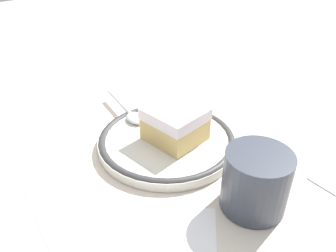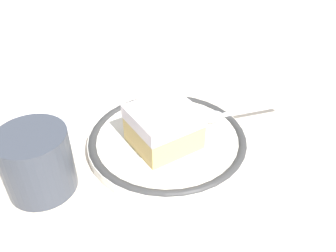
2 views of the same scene
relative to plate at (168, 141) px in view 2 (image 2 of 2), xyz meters
The scene contains 7 objects.
ground_plane 0.01m from the plate, 14.27° to the right, with size 2.40×2.40×0.00m, color #B7B2A8.
placemat 0.01m from the plate, 14.27° to the right, with size 0.48×0.42×0.00m, color beige.
plate is the anchor object (origin of this frame).
cake_slice 0.03m from the plate, 30.10° to the left, with size 0.09×0.09×0.05m.
spoon 0.09m from the plate, behind, with size 0.14×0.03×0.01m.
cup 0.16m from the plate, ahead, with size 0.08×0.08×0.08m.
napkin 0.18m from the plate, 32.57° to the right, with size 0.09×0.11×0.00m, color white.
Camera 2 is at (0.12, 0.34, 0.31)m, focal length 38.25 mm.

